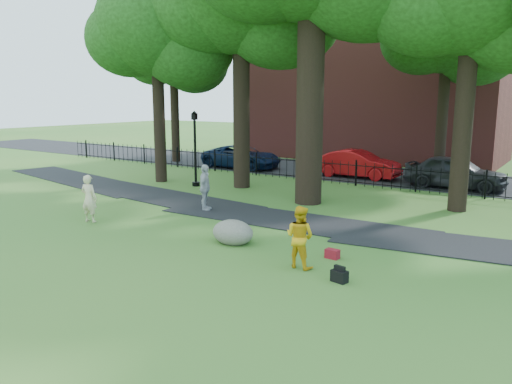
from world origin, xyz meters
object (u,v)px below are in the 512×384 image
Objects in this scene: man at (300,237)px; lamppost at (195,150)px; red_sedan at (358,164)px; boulder at (233,231)px; woman at (89,198)px.

lamppost is at bearing -33.57° from man.
red_sedan is at bearing -69.23° from man.
red_sedan reaches higher than boulder.
boulder is 0.36× the size of lamppost.
woman is 15.19m from red_sedan.
boulder is at bearing -45.92° from lamppost.
man is at bearing -163.01° from red_sedan.
woman is at bearing 164.70° from red_sedan.
man is at bearing -15.91° from boulder.
boulder is (-2.74, 0.78, -0.43)m from man.
red_sedan is (5.63, 7.00, -1.07)m from lamppost.
lamppost is at bearing 137.11° from boulder.
boulder is 10.28m from lamppost.
lamppost reaches higher than boulder.
woman is 1.04× the size of man.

